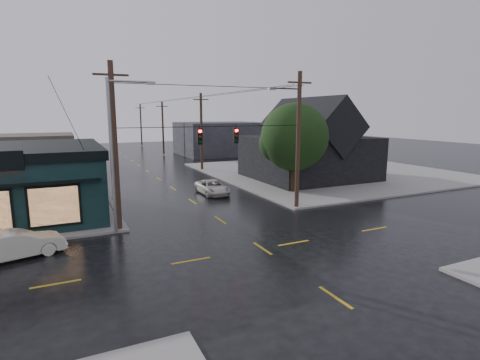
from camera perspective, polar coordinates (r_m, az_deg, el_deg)
name	(u,v)px	position (r m, az deg, el deg)	size (l,w,h in m)	color
ground_plane	(262,248)	(20.46, 3.43, -10.37)	(160.00, 160.00, 0.00)	black
sidewalk_ne	(327,171)	(47.53, 13.10, 1.28)	(28.00, 28.00, 0.15)	gray
ne_building	(309,138)	(41.68, 10.47, 6.26)	(12.60, 11.60, 8.75)	black
corner_tree	(294,137)	(34.00, 8.29, 6.46)	(6.08, 6.08, 7.96)	black
utility_pole_nw	(120,231)	(24.52, -17.83, -7.35)	(2.00, 0.32, 10.15)	black
utility_pole_ne	(296,208)	(29.01, 8.58, -4.27)	(2.00, 0.32, 10.15)	black
utility_pole_far_a	(202,170)	(48.02, -5.80, 1.49)	(2.00, 0.32, 9.65)	black
utility_pole_far_b	(164,155)	(67.06, -11.53, 3.79)	(2.00, 0.32, 9.15)	black
utility_pole_far_c	(142,146)	(86.54, -14.72, 5.04)	(2.00, 0.32, 9.15)	black
span_signal_assembly	(218,136)	(25.14, -3.40, 6.78)	(13.00, 0.48, 1.23)	black
streetlight_nw	(116,234)	(23.83, -18.32, -7.89)	(5.40, 0.30, 9.15)	gray
streetlight_ne	(297,206)	(29.85, 8.63, -3.87)	(5.40, 0.30, 9.15)	gray
bg_building_west	(25,151)	(57.21, -29.96, 3.80)	(12.00, 10.00, 4.40)	#312924
bg_building_east	(220,138)	(66.89, -3.02, 6.37)	(14.00, 12.00, 5.60)	#242429
sedan_cream	(17,244)	(21.93, -30.81, -8.44)	(1.51, 4.33, 1.43)	beige
suv_silver	(212,187)	(33.61, -4.25, -1.11)	(2.07, 4.49, 1.25)	beige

